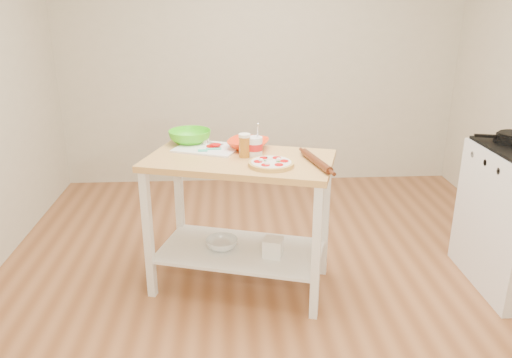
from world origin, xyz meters
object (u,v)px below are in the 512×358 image
at_px(beer_pint, 245,145).
at_px(shelf_bin, 273,247).
at_px(cutting_board, 208,147).
at_px(green_bowl, 190,137).
at_px(orange_bowl, 248,144).
at_px(rolling_pin, 316,161).
at_px(knife, 201,141).
at_px(prep_island, 240,195).
at_px(spatula, 209,150).
at_px(pizza, 271,163).
at_px(yogurt_tub, 255,146).
at_px(shelf_glass_bowl, 222,244).

xyz_separation_m(beer_pint, shelf_bin, (0.17, -0.11, -0.65)).
bearing_deg(beer_pint, cutting_board, 140.60).
bearing_deg(green_bowl, shelf_bin, -39.65).
height_order(orange_bowl, rolling_pin, orange_bowl).
bearing_deg(knife, prep_island, -20.23).
bearing_deg(shelf_bin, cutting_board, 143.55).
bearing_deg(spatula, orange_bowl, 9.27).
distance_m(pizza, shelf_bin, 0.60).
xyz_separation_m(cutting_board, shelf_bin, (0.41, -0.30, -0.59)).
bearing_deg(orange_bowl, shelf_bin, -62.57).
height_order(spatula, beer_pint, beer_pint).
relative_size(knife, orange_bowl, 0.95).
xyz_separation_m(green_bowl, yogurt_tub, (0.42, -0.32, 0.02)).
height_order(spatula, orange_bowl, orange_bowl).
height_order(prep_island, beer_pint, beer_pint).
height_order(pizza, shelf_bin, pizza).
bearing_deg(spatula, rolling_pin, -27.54).
distance_m(cutting_board, knife, 0.13).
height_order(pizza, knife, pizza).
relative_size(pizza, knife, 1.10).
xyz_separation_m(spatula, knife, (-0.06, 0.20, 0.00)).
distance_m(spatula, knife, 0.21).
distance_m(spatula, yogurt_tub, 0.31).
bearing_deg(shelf_glass_bowl, cutting_board, 113.45).
bearing_deg(cutting_board, pizza, -22.91).
xyz_separation_m(spatula, shelf_bin, (0.40, -0.23, -0.60)).
xyz_separation_m(yogurt_tub, shelf_bin, (0.11, -0.13, -0.64)).
xyz_separation_m(beer_pint, shelf_glass_bowl, (-0.16, 0.01, -0.68)).
distance_m(shelf_glass_bowl, shelf_bin, 0.35).
bearing_deg(green_bowl, spatula, -58.58).
distance_m(knife, green_bowl, 0.08).
height_order(cutting_board, knife, cutting_board).
relative_size(pizza, shelf_bin, 2.25).
bearing_deg(pizza, beer_pint, 128.70).
bearing_deg(beer_pint, green_bowl, 137.18).
bearing_deg(pizza, yogurt_tub, 112.91).
bearing_deg(cutting_board, orange_bowl, 16.64).
relative_size(prep_island, yogurt_tub, 5.90).
bearing_deg(shelf_glass_bowl, shelf_bin, -19.87).
xyz_separation_m(shelf_glass_bowl, shelf_bin, (0.33, -0.12, 0.03)).
xyz_separation_m(spatula, green_bowl, (-0.13, 0.22, 0.03)).
distance_m(pizza, spatula, 0.48).
xyz_separation_m(spatula, rolling_pin, (0.65, -0.30, 0.01)).
distance_m(rolling_pin, shelf_glass_bowl, 0.87).
distance_m(prep_island, pizza, 0.37).
bearing_deg(orange_bowl, yogurt_tub, -77.55).
xyz_separation_m(orange_bowl, shelf_bin, (0.15, -0.28, -0.61)).
relative_size(knife, beer_pint, 1.68).
height_order(beer_pint, shelf_bin, beer_pint).
relative_size(beer_pint, shelf_glass_bowl, 0.69).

